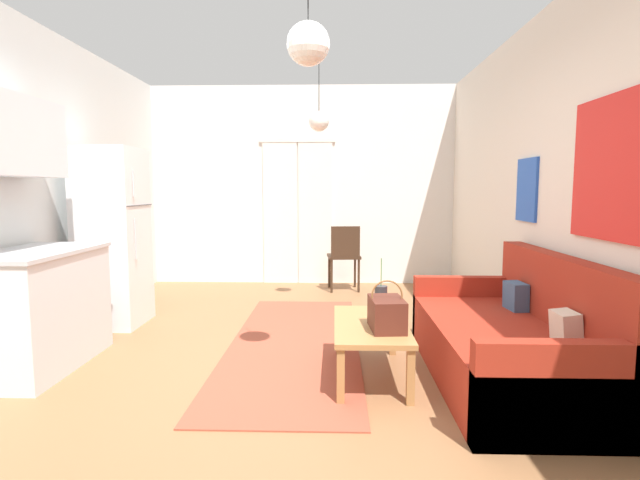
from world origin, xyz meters
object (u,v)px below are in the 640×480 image
refrigerator (113,237)px  pendant_lamp_near (308,44)px  bamboo_vase (381,298)px  handbag (387,313)px  coffee_table (370,329)px  pendant_lamp_far (319,121)px  couch (515,344)px  accent_chair (344,254)px

refrigerator → pendant_lamp_near: pendant_lamp_near is taller
bamboo_vase → handbag: bearing=-90.8°
coffee_table → pendant_lamp_far: pendant_lamp_far is taller
bamboo_vase → pendant_lamp_far: 2.35m
coffee_table → pendant_lamp_near: size_ratio=1.52×
couch → refrigerator: bearing=158.6°
coffee_table → refrigerator: size_ratio=0.58×
pendant_lamp_far → refrigerator: bearing=-161.6°
couch → bamboo_vase: bearing=156.0°
couch → coffee_table: 1.02m
bamboo_vase → pendant_lamp_near: pendant_lamp_near is taller
couch → pendant_lamp_far: bearing=125.4°
handbag → refrigerator: refrigerator is taller
accent_chair → couch: bearing=104.8°
bamboo_vase → pendant_lamp_far: size_ratio=0.51×
accent_chair → pendant_lamp_near: size_ratio=1.31×
bamboo_vase → refrigerator: refrigerator is taller
handbag → pendant_lamp_near: bearing=-172.4°
handbag → pendant_lamp_near: 1.85m
bamboo_vase → accent_chair: bearing=95.1°
handbag → pendant_lamp_far: bearing=104.0°
accent_chair → pendant_lamp_near: 3.68m
coffee_table → pendant_lamp_far: 2.68m
couch → accent_chair: couch is taller
refrigerator → bamboo_vase: bearing=-20.5°
coffee_table → handbag: 0.25m
coffee_table → bamboo_vase: bearing=72.6°
pendant_lamp_far → pendant_lamp_near: bearing=-89.9°
handbag → accent_chair: 3.14m
couch → handbag: bearing=-173.9°
refrigerator → handbag: bearing=-29.7°
refrigerator → pendant_lamp_near: 2.91m
refrigerator → pendant_lamp_near: size_ratio=2.63×
bamboo_vase → couch: bearing=-24.0°
couch → pendant_lamp_far: 3.10m
coffee_table → handbag: handbag is taller
coffee_table → refrigerator: refrigerator is taller
couch → refrigerator: 3.79m
handbag → pendant_lamp_near: pendant_lamp_near is taller
coffee_table → refrigerator: (-2.47, 1.30, 0.54)m
handbag → accent_chair: size_ratio=0.41×
handbag → refrigerator: bearing=150.3°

